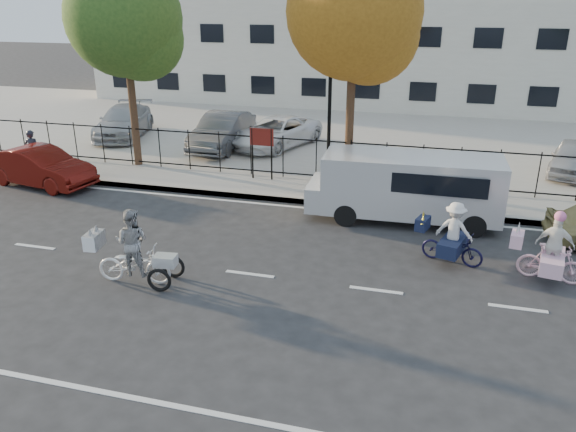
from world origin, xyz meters
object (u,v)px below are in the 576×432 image
(red_sedan, at_px, (40,167))
(lot_car_b, at_px, (277,132))
(lot_car_a, at_px, (124,122))
(pedestrian, at_px, (33,150))
(lamppost, at_px, (330,97))
(unicorn_bike, at_px, (551,255))
(white_van, at_px, (408,185))
(lot_car_c, at_px, (223,131))
(zebra_trike, at_px, (134,255))
(lot_car_d, at_px, (573,158))
(bull_bike, at_px, (452,239))

(red_sedan, bearing_deg, lot_car_b, -33.31)
(red_sedan, distance_m, lot_car_a, 6.85)
(pedestrian, relative_size, lot_car_b, 0.34)
(lamppost, relative_size, unicorn_bike, 2.48)
(white_van, height_order, lot_car_a, white_van)
(lot_car_c, bearing_deg, pedestrian, -138.90)
(unicorn_bike, xyz_separation_m, lot_car_b, (-9.42, 9.75, 0.14))
(white_van, bearing_deg, lot_car_a, 150.63)
(lot_car_b, bearing_deg, lot_car_a, -160.64)
(white_van, distance_m, lot_car_b, 9.02)
(zebra_trike, xyz_separation_m, lot_car_c, (-2.33, 11.47, 0.19))
(lot_car_a, xyz_separation_m, lot_car_c, (5.18, -0.89, 0.06))
(unicorn_bike, height_order, pedestrian, unicorn_bike)
(lot_car_d, bearing_deg, unicorn_bike, -88.08)
(bull_bike, distance_m, white_van, 2.92)
(zebra_trike, distance_m, lot_car_a, 14.46)
(unicorn_bike, relative_size, lot_car_c, 0.39)
(zebra_trike, height_order, lot_car_a, zebra_trike)
(unicorn_bike, distance_m, red_sedan, 16.23)
(unicorn_bike, distance_m, lot_car_b, 13.56)
(unicorn_bike, height_order, lot_car_b, unicorn_bike)
(unicorn_bike, bearing_deg, lot_car_c, 62.87)
(bull_bike, bearing_deg, lot_car_a, 73.13)
(red_sedan, height_order, pedestrian, pedestrian)
(lot_car_a, distance_m, lot_car_b, 7.29)
(unicorn_bike, relative_size, red_sedan, 0.43)
(white_van, bearing_deg, unicorn_bike, -42.52)
(zebra_trike, height_order, lot_car_d, zebra_trike)
(unicorn_bike, bearing_deg, lot_car_a, 70.14)
(lot_car_c, bearing_deg, unicorn_bike, -38.06)
(bull_bike, relative_size, lot_car_b, 0.39)
(lot_car_b, xyz_separation_m, lot_car_c, (-2.11, -0.87, 0.11))
(lamppost, xyz_separation_m, unicorn_bike, (6.29, -5.26, -2.47))
(zebra_trike, xyz_separation_m, lot_car_b, (-0.22, 12.34, 0.09))
(lot_car_a, bearing_deg, zebra_trike, -73.29)
(white_van, relative_size, lot_car_a, 1.18)
(zebra_trike, xyz_separation_m, bull_bike, (7.01, 2.97, -0.06))
(zebra_trike, bearing_deg, lamppost, -27.28)
(zebra_trike, relative_size, bull_bike, 1.20)
(lot_car_c, bearing_deg, lamppost, -35.04)
(bull_bike, relative_size, lot_car_c, 0.39)
(white_van, relative_size, pedestrian, 3.64)
(zebra_trike, relative_size, pedestrian, 1.38)
(pedestrian, relative_size, lot_car_d, 0.43)
(white_van, height_order, lot_car_c, white_van)
(zebra_trike, xyz_separation_m, white_van, (5.72, 5.55, 0.38))
(zebra_trike, distance_m, lot_car_c, 11.70)
(white_van, xyz_separation_m, lot_car_d, (5.48, 5.80, -0.33))
(bull_bike, bearing_deg, red_sedan, 95.41)
(white_van, relative_size, red_sedan, 1.37)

